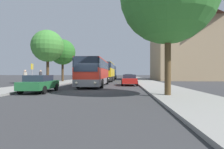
% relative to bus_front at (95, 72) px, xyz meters
% --- Properties ---
extents(ground_plane, '(300.00, 300.00, 0.00)m').
position_rel_bus_front_xyz_m(ground_plane, '(0.49, -5.99, -1.70)').
color(ground_plane, '#38383A').
rests_on(ground_plane, ground).
extents(sidewalk_left, '(4.00, 120.00, 0.15)m').
position_rel_bus_front_xyz_m(sidewalk_left, '(-6.51, -5.99, -1.63)').
color(sidewalk_left, gray).
rests_on(sidewalk_left, ground_plane).
extents(sidewalk_right, '(4.00, 120.00, 0.15)m').
position_rel_bus_front_xyz_m(sidewalk_right, '(7.49, -5.99, -1.63)').
color(sidewalk_right, gray).
rests_on(sidewalk_right, ground_plane).
extents(building_right_background, '(18.15, 14.41, 17.67)m').
position_rel_bus_front_xyz_m(building_right_background, '(20.00, 21.47, 7.13)').
color(building_right_background, tan).
rests_on(building_right_background, ground_plane).
extents(bus_front, '(2.91, 10.92, 3.18)m').
position_rel_bus_front_xyz_m(bus_front, '(0.00, 0.00, 0.00)').
color(bus_front, gray).
rests_on(bus_front, ground_plane).
extents(bus_middle, '(2.77, 11.66, 3.56)m').
position_rel_bus_front_xyz_m(bus_middle, '(0.20, 13.24, 0.19)').
color(bus_middle, '#2D2D2D').
rests_on(bus_middle, ground_plane).
extents(bus_rear, '(3.08, 11.44, 3.51)m').
position_rel_bus_front_xyz_m(bus_rear, '(-0.10, 28.56, 0.17)').
color(bus_rear, silver).
rests_on(bus_rear, ground_plane).
extents(parked_car_left_curb, '(2.17, 4.44, 1.40)m').
position_rel_bus_front_xyz_m(parked_car_left_curb, '(-3.25, -7.57, -0.96)').
color(parked_car_left_curb, '#236B38').
rests_on(parked_car_left_curb, ground_plane).
extents(parked_car_right_near, '(2.05, 4.32, 1.40)m').
position_rel_bus_front_xyz_m(parked_car_right_near, '(4.28, 1.40, -0.96)').
color(parked_car_right_near, red).
rests_on(parked_car_right_near, ground_plane).
extents(parked_car_right_far, '(2.21, 4.68, 1.41)m').
position_rel_bus_front_xyz_m(parked_car_right_far, '(4.58, 19.16, -0.96)').
color(parked_car_right_far, '#233D9E').
rests_on(parked_car_right_far, ground_plane).
extents(bus_stop_sign, '(0.08, 0.45, 2.48)m').
position_rel_bus_front_xyz_m(bus_stop_sign, '(-6.17, -3.41, -0.02)').
color(bus_stop_sign, gray).
rests_on(bus_stop_sign, sidewalk_left).
extents(pedestrian_waiting_near, '(0.36, 0.36, 1.75)m').
position_rel_bus_front_xyz_m(pedestrian_waiting_near, '(-5.98, -5.05, -0.67)').
color(pedestrian_waiting_near, '#23232D').
rests_on(pedestrian_waiting_near, sidewalk_left).
extents(pedestrian_waiting_far, '(0.36, 0.36, 1.81)m').
position_rel_bus_front_xyz_m(pedestrian_waiting_far, '(-6.71, -0.42, -0.63)').
color(pedestrian_waiting_far, '#23232D').
rests_on(pedestrian_waiting_far, sidewalk_left).
extents(tree_left_near, '(4.56, 4.56, 7.54)m').
position_rel_bus_front_xyz_m(tree_left_near, '(-7.48, 9.43, 3.68)').
color(tree_left_near, '#47331E').
rests_on(tree_left_near, sidewalk_left).
extents(tree_left_far, '(4.67, 4.67, 7.79)m').
position_rel_bus_front_xyz_m(tree_left_far, '(-7.64, 3.64, 3.88)').
color(tree_left_far, '#47331E').
rests_on(tree_left_far, sidewalk_left).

